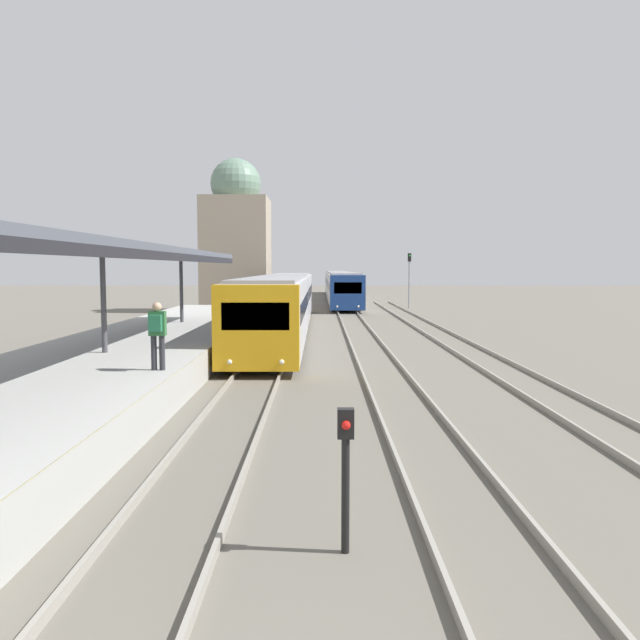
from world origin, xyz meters
TOP-DOWN VIEW (x-y plane):
  - platform_canopy at (-4.35, 16.38)m, footprint 4.00×25.81m
  - person_on_platform at (-1.99, 13.15)m, footprint 0.40×0.40m
  - train_near at (0.00, 31.71)m, footprint 2.69×29.32m
  - train_far at (4.05, 65.37)m, footprint 2.67×41.81m
  - signal_post_near at (2.28, 5.40)m, footprint 0.20×0.21m
  - signal_mast_far at (9.60, 51.34)m, footprint 0.28×0.29m
  - distant_domed_building at (-4.63, 47.53)m, footprint 5.12×5.12m

SIDE VIEW (x-z plane):
  - signal_post_near at x=2.28m, z-range 0.22..2.00m
  - train_far at x=4.05m, z-range 0.17..3.19m
  - train_near at x=0.00m, z-range 0.17..3.22m
  - person_on_platform at x=-1.99m, z-range 1.11..2.77m
  - signal_mast_far at x=9.60m, z-range 0.63..5.31m
  - platform_canopy at x=-4.35m, z-range 2.41..5.56m
  - distant_domed_building at x=-4.63m, z-range -0.38..11.58m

